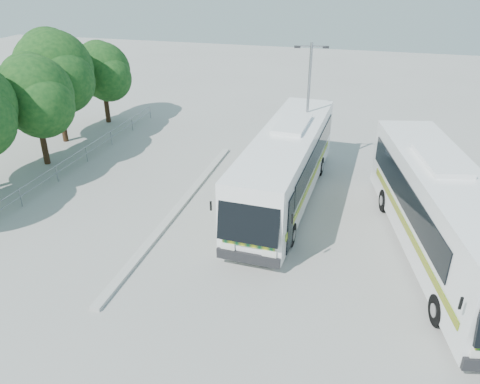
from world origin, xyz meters
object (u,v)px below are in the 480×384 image
(tree_far_d, at_px, (55,70))
(coach_main, at_px, (286,164))
(coach_adjacent, at_px, (442,212))
(tree_far_e, at_px, (103,71))
(tree_far_c, at_px, (35,95))
(lamppost, at_px, (308,105))

(tree_far_d, relative_size, coach_main, 0.56)
(coach_main, distance_m, coach_adjacent, 7.70)
(tree_far_e, distance_m, coach_main, 17.82)
(tree_far_c, relative_size, tree_far_e, 1.10)
(tree_far_d, bearing_deg, tree_far_c, -72.17)
(tree_far_e, xyz_separation_m, coach_adjacent, (22.21, -12.28, -1.84))
(coach_adjacent, bearing_deg, coach_main, 142.54)
(tree_far_c, relative_size, coach_main, 0.49)
(coach_adjacent, bearing_deg, tree_far_c, 156.70)
(tree_far_c, bearing_deg, tree_far_e, 93.54)
(tree_far_c, height_order, coach_main, tree_far_c)
(coach_main, xyz_separation_m, coach_adjacent, (6.99, -3.23, 0.06))
(tree_far_d, bearing_deg, lamppost, -2.90)
(tree_far_c, xyz_separation_m, coach_main, (14.72, -0.85, -2.27))
(tree_far_c, xyz_separation_m, lamppost, (15.15, 2.87, -0.22))
(tree_far_c, distance_m, tree_far_e, 8.22)
(tree_far_c, xyz_separation_m, tree_far_d, (-1.19, 3.70, 0.56))
(tree_far_d, height_order, coach_main, tree_far_d)
(tree_far_d, relative_size, coach_adjacent, 0.54)
(coach_adjacent, bearing_deg, lamppost, 120.66)
(tree_far_e, distance_m, lamppost, 16.54)
(tree_far_d, height_order, lamppost, tree_far_d)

